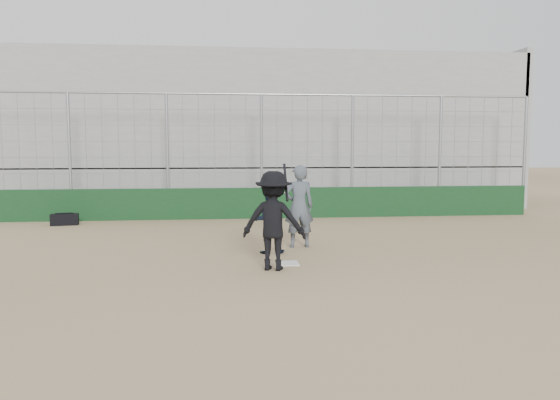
{
  "coord_description": "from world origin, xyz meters",
  "views": [
    {
      "loc": [
        -1.3,
        -10.66,
        2.36
      ],
      "look_at": [
        0.0,
        1.4,
        1.15
      ],
      "focal_mm": 35.0,
      "sensor_mm": 36.0,
      "label": 1
    }
  ],
  "objects": [
    {
      "name": "ground",
      "position": [
        0.0,
        0.0,
        0.0
      ],
      "size": [
        90.0,
        90.0,
        0.0
      ],
      "primitive_type": "plane",
      "color": "olive",
      "rests_on": "ground"
    },
    {
      "name": "home_plate",
      "position": [
        0.0,
        0.0,
        0.01
      ],
      "size": [
        0.44,
        0.44,
        0.02
      ],
      "primitive_type": "cube",
      "color": "white",
      "rests_on": "ground"
    },
    {
      "name": "backstop",
      "position": [
        0.0,
        7.0,
        0.96
      ],
      "size": [
        18.1,
        0.25,
        4.04
      ],
      "color": "#103217",
      "rests_on": "ground"
    },
    {
      "name": "bleachers",
      "position": [
        0.0,
        11.95,
        2.92
      ],
      "size": [
        20.25,
        6.7,
        6.98
      ],
      "color": "gray",
      "rests_on": "ground"
    },
    {
      "name": "batter_at_plate",
      "position": [
        -0.32,
        -0.44,
        0.94
      ],
      "size": [
        1.37,
        1.02,
        2.02
      ],
      "color": "black",
      "rests_on": "ground"
    },
    {
      "name": "catcher_crouched",
      "position": [
        -0.28,
        1.12,
        0.5
      ],
      "size": [
        0.73,
        0.58,
        1.01
      ],
      "color": "black",
      "rests_on": "ground"
    },
    {
      "name": "umpire",
      "position": [
        0.48,
        1.8,
        0.86
      ],
      "size": [
        0.73,
        0.51,
        1.73
      ],
      "primitive_type": "imported",
      "rotation": [
        0.0,
        0.0,
        3.22
      ],
      "color": "#4B545F",
      "rests_on": "ground"
    },
    {
      "name": "equipment_bag",
      "position": [
        -5.97,
        6.04,
        0.17
      ],
      "size": [
        0.82,
        0.45,
        0.37
      ],
      "color": "black",
      "rests_on": "ground"
    }
  ]
}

